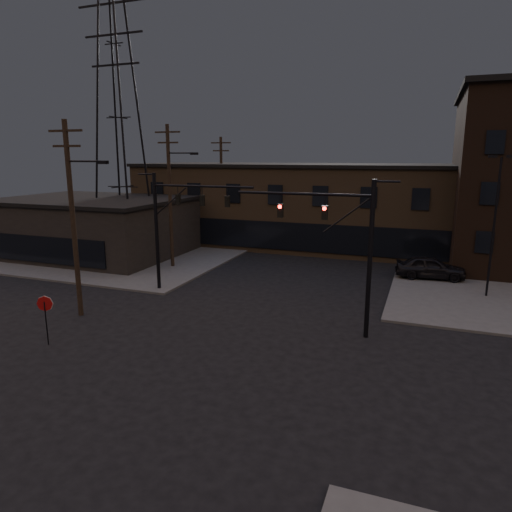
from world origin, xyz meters
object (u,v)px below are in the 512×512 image
at_px(traffic_signal_far, 173,219).
at_px(car_crossing, 334,247).
at_px(stop_sign, 45,309).
at_px(traffic_signal_near, 347,241).
at_px(parked_car_lot_a, 430,267).

bearing_deg(traffic_signal_far, car_crossing, 64.63).
height_order(traffic_signal_far, stop_sign, traffic_signal_far).
xyz_separation_m(stop_sign, car_crossing, (8.99, 26.23, -1.18)).
bearing_deg(stop_sign, car_crossing, 71.09).
height_order(traffic_signal_near, car_crossing, traffic_signal_near).
relative_size(traffic_signal_near, stop_sign, 3.23).
bearing_deg(car_crossing, traffic_signal_far, -123.78).
distance_m(traffic_signal_near, stop_sign, 15.17).
xyz_separation_m(traffic_signal_near, stop_sign, (-13.36, -6.49, -3.09)).
bearing_deg(parked_car_lot_a, car_crossing, 45.42).
bearing_deg(parked_car_lot_a, stop_sign, 132.28).
distance_m(stop_sign, parked_car_lot_a, 26.09).
distance_m(traffic_signal_far, parked_car_lot_a, 19.15).
height_order(stop_sign, car_crossing, stop_sign).
height_order(traffic_signal_far, car_crossing, traffic_signal_far).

